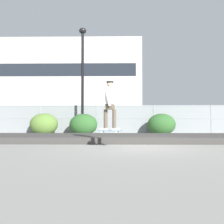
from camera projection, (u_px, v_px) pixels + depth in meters
name	position (u px, v px, depth m)	size (l,w,h in m)	color
ground_plane	(132.00, 146.00, 8.99)	(120.00, 120.00, 0.00)	gray
gravel_berm	(129.00, 138.00, 11.31)	(17.15, 3.39, 0.26)	#3D3A38
skateboard	(110.00, 131.00, 8.67)	(0.82, 0.41, 0.07)	#2D608C
skater	(110.00, 102.00, 8.70)	(0.72, 0.62, 1.69)	#B2ADA8
chain_fence	(125.00, 120.00, 16.28)	(18.23, 0.06, 1.85)	gray
street_lamp	(83.00, 68.00, 15.42)	(0.44, 0.44, 6.49)	black
parked_car_near	(71.00, 121.00, 18.84)	(4.40, 1.95, 1.66)	#474C54
library_building	(70.00, 84.00, 54.76)	(29.75, 10.45, 17.06)	#B2AFA8
shrub_left	(44.00, 124.00, 15.62)	(1.71, 1.40, 1.32)	#567A33
shrub_center	(83.00, 125.00, 15.26)	(1.66, 1.36, 1.29)	#2D5B28
shrub_right	(162.00, 124.00, 15.35)	(1.68, 1.37, 1.30)	#2D5B28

